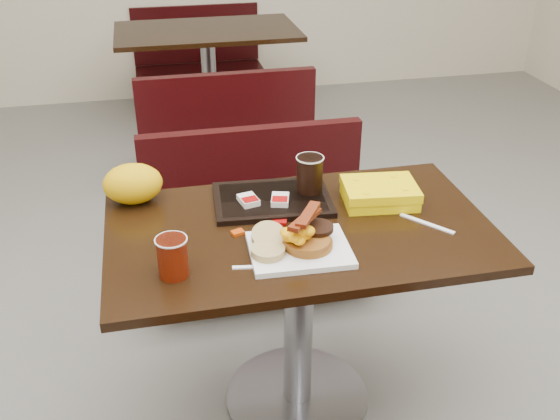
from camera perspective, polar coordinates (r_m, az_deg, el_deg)
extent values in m
cube|color=gray|center=(2.46, 1.54, -16.68)|extent=(6.00, 7.00, 0.01)
cube|color=white|center=(1.86, 1.77, -3.58)|extent=(0.30, 0.24, 0.02)
cylinder|color=brown|center=(1.86, 2.53, -2.84)|extent=(0.16, 0.16, 0.03)
cylinder|color=black|center=(1.88, 3.41, -1.60)|extent=(0.11, 0.11, 0.01)
ellipsoid|color=#FFBA05|center=(1.82, 1.64, -2.06)|extent=(0.11, 0.10, 0.05)
cylinder|color=tan|center=(1.82, -1.08, -3.69)|extent=(0.11, 0.11, 0.02)
cylinder|color=tan|center=(1.87, -1.06, -2.35)|extent=(0.11, 0.11, 0.06)
cylinder|color=maroon|center=(1.77, -9.59, -4.19)|extent=(0.10, 0.10, 0.12)
cube|color=white|center=(2.06, 13.03, -1.19)|extent=(0.13, 0.15, 0.00)
cube|color=#B13707|center=(1.96, -3.82, -2.02)|extent=(0.04, 0.04, 0.01)
cube|color=#8C0504|center=(2.01, -0.04, -1.06)|extent=(0.05, 0.05, 0.01)
cube|color=black|center=(2.13, -0.70, 0.94)|extent=(0.40, 0.30, 0.02)
cube|color=silver|center=(2.09, -2.85, 0.90)|extent=(0.07, 0.09, 0.02)
cube|color=silver|center=(2.09, 0.01, 0.94)|extent=(0.07, 0.09, 0.02)
cylinder|color=black|center=(2.15, 2.67, 3.27)|extent=(0.11, 0.11, 0.12)
cube|color=yellow|center=(2.14, 8.92, 1.50)|extent=(0.26, 0.21, 0.07)
ellipsoid|color=orange|center=(2.16, -13.04, 2.31)|extent=(0.23, 0.20, 0.14)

